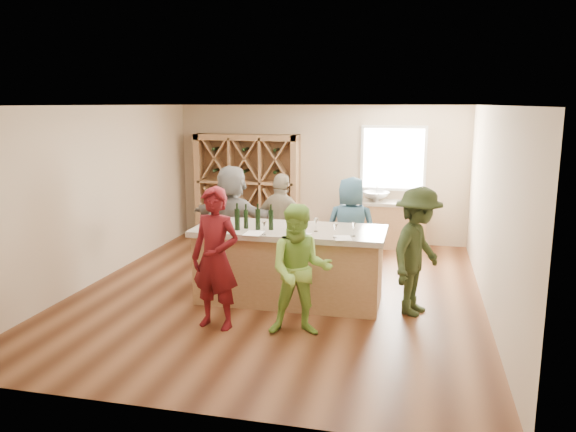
% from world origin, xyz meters
% --- Properties ---
extents(floor, '(6.00, 7.00, 0.10)m').
position_xyz_m(floor, '(0.00, 0.00, -0.05)').
color(floor, brown).
rests_on(floor, ground).
extents(ceiling, '(6.00, 7.00, 0.10)m').
position_xyz_m(ceiling, '(0.00, 0.00, 2.85)').
color(ceiling, white).
rests_on(ceiling, ground).
extents(wall_back, '(6.00, 0.10, 2.80)m').
position_xyz_m(wall_back, '(0.00, 3.55, 1.40)').
color(wall_back, '#C2AB8C').
rests_on(wall_back, ground).
extents(wall_front, '(6.00, 0.10, 2.80)m').
position_xyz_m(wall_front, '(0.00, -3.55, 1.40)').
color(wall_front, '#C2AB8C').
rests_on(wall_front, ground).
extents(wall_left, '(0.10, 7.00, 2.80)m').
position_xyz_m(wall_left, '(-3.05, 0.00, 1.40)').
color(wall_left, '#C2AB8C').
rests_on(wall_left, ground).
extents(wall_right, '(0.10, 7.00, 2.80)m').
position_xyz_m(wall_right, '(3.05, 0.00, 1.40)').
color(wall_right, '#C2AB8C').
rests_on(wall_right, ground).
extents(window_frame, '(1.30, 0.06, 1.30)m').
position_xyz_m(window_frame, '(1.50, 3.47, 1.75)').
color(window_frame, white).
rests_on(window_frame, wall_back).
extents(window_pane, '(1.18, 0.01, 1.18)m').
position_xyz_m(window_pane, '(1.50, 3.44, 1.75)').
color(window_pane, white).
rests_on(window_pane, wall_back).
extents(wine_rack, '(2.20, 0.45, 2.20)m').
position_xyz_m(wine_rack, '(-1.50, 3.27, 1.10)').
color(wine_rack, '#9D744B').
rests_on(wine_rack, floor).
extents(back_counter_base, '(1.60, 0.58, 0.86)m').
position_xyz_m(back_counter_base, '(1.40, 3.20, 0.43)').
color(back_counter_base, '#9D744B').
rests_on(back_counter_base, floor).
extents(back_counter_top, '(1.70, 0.62, 0.06)m').
position_xyz_m(back_counter_top, '(1.40, 3.20, 0.89)').
color(back_counter_top, '#A89D8A').
rests_on(back_counter_top, back_counter_base).
extents(sink, '(0.54, 0.54, 0.19)m').
position_xyz_m(sink, '(1.20, 3.20, 1.01)').
color(sink, silver).
rests_on(sink, back_counter_top).
extents(faucet, '(0.02, 0.02, 0.30)m').
position_xyz_m(faucet, '(1.20, 3.38, 1.07)').
color(faucet, silver).
rests_on(faucet, back_counter_top).
extents(tasting_counter_base, '(2.60, 1.00, 1.00)m').
position_xyz_m(tasting_counter_base, '(0.24, -0.31, 0.50)').
color(tasting_counter_base, '#9D744B').
rests_on(tasting_counter_base, floor).
extents(tasting_counter_top, '(2.72, 1.12, 0.08)m').
position_xyz_m(tasting_counter_top, '(0.24, -0.31, 1.04)').
color(tasting_counter_top, '#A89D8A').
rests_on(tasting_counter_top, tasting_counter_base).
extents(wine_bottle_b, '(0.08, 0.08, 0.30)m').
position_xyz_m(wine_bottle_b, '(-0.45, -0.59, 1.23)').
color(wine_bottle_b, black).
rests_on(wine_bottle_b, tasting_counter_top).
extents(wine_bottle_c, '(0.09, 0.09, 0.27)m').
position_xyz_m(wine_bottle_c, '(-0.36, -0.46, 1.22)').
color(wine_bottle_c, black).
rests_on(wine_bottle_c, tasting_counter_top).
extents(wine_bottle_d, '(0.09, 0.09, 0.29)m').
position_xyz_m(wine_bottle_d, '(-0.17, -0.50, 1.23)').
color(wine_bottle_d, black).
rests_on(wine_bottle_d, tasting_counter_top).
extents(wine_bottle_e, '(0.09, 0.09, 0.28)m').
position_xyz_m(wine_bottle_e, '(0.01, -0.47, 1.22)').
color(wine_bottle_e, black).
rests_on(wine_bottle_e, tasting_counter_top).
extents(wine_glass_a, '(0.07, 0.07, 0.18)m').
position_xyz_m(wine_glass_a, '(-0.00, -0.80, 1.17)').
color(wine_glass_a, white).
rests_on(wine_glass_a, tasting_counter_top).
extents(wine_glass_b, '(0.08, 0.08, 0.19)m').
position_xyz_m(wine_glass_b, '(0.45, -0.79, 1.18)').
color(wine_glass_b, white).
rests_on(wine_glass_b, tasting_counter_top).
extents(wine_glass_c, '(0.09, 0.09, 0.19)m').
position_xyz_m(wine_glass_c, '(0.96, -0.75, 1.17)').
color(wine_glass_c, white).
rests_on(wine_glass_c, tasting_counter_top).
extents(wine_glass_d, '(0.08, 0.08, 0.19)m').
position_xyz_m(wine_glass_d, '(0.65, -0.43, 1.18)').
color(wine_glass_d, white).
rests_on(wine_glass_d, tasting_counter_top).
extents(wine_glass_e, '(0.08, 0.08, 0.19)m').
position_xyz_m(wine_glass_e, '(1.19, -0.60, 1.18)').
color(wine_glass_e, white).
rests_on(wine_glass_e, tasting_counter_top).
extents(tasting_menu_a, '(0.24, 0.33, 0.00)m').
position_xyz_m(tasting_menu_a, '(-0.16, -0.74, 1.08)').
color(tasting_menu_a, white).
rests_on(tasting_menu_a, tasting_counter_top).
extents(tasting_menu_b, '(0.29, 0.36, 0.00)m').
position_xyz_m(tasting_menu_b, '(0.48, -0.70, 1.08)').
color(tasting_menu_b, white).
rests_on(tasting_menu_b, tasting_counter_top).
extents(tasting_menu_c, '(0.29, 0.34, 0.00)m').
position_xyz_m(tasting_menu_c, '(1.06, -0.74, 1.08)').
color(tasting_menu_c, white).
rests_on(tasting_menu_c, tasting_counter_top).
extents(person_near_left, '(0.74, 0.60, 1.82)m').
position_xyz_m(person_near_left, '(-0.45, -1.48, 0.91)').
color(person_near_left, '#590F14').
rests_on(person_near_left, floor).
extents(person_near_right, '(0.87, 0.59, 1.64)m').
position_xyz_m(person_near_right, '(0.65, -1.47, 0.82)').
color(person_near_right, '#8CC64C').
rests_on(person_near_right, floor).
extents(person_server, '(0.93, 1.25, 1.75)m').
position_xyz_m(person_server, '(2.03, -0.42, 0.87)').
color(person_server, '#263319').
rests_on(person_server, floor).
extents(person_far_mid, '(1.12, 0.82, 1.72)m').
position_xyz_m(person_far_mid, '(-0.14, 0.77, 0.86)').
color(person_far_mid, gray).
rests_on(person_far_mid, floor).
extents(person_far_right, '(0.85, 0.57, 1.70)m').
position_xyz_m(person_far_right, '(0.99, 0.79, 0.85)').
color(person_far_right, '#335972').
rests_on(person_far_right, floor).
extents(person_far_left, '(1.80, 0.98, 1.84)m').
position_xyz_m(person_far_left, '(-1.00, 0.80, 0.92)').
color(person_far_left, slate).
rests_on(person_far_left, floor).
extents(wine_glass_f, '(0.07, 0.07, 0.18)m').
position_xyz_m(wine_glass_f, '(0.19, -0.11, 1.17)').
color(wine_glass_f, white).
rests_on(wine_glass_f, tasting_counter_top).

